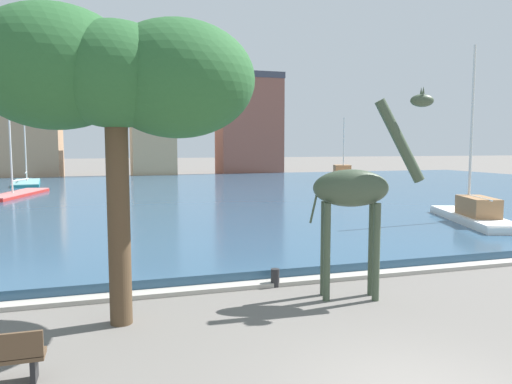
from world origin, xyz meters
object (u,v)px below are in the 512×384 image
sailboat_teal (27,184)px  sailboat_white (468,217)px  mooring_bollard (275,278)px  sailboat_red (12,198)px  shade_tree (116,76)px  sailboat_orange (343,178)px  giraffe_statue (357,192)px

sailboat_teal → sailboat_white: 38.47m
sailboat_teal → mooring_bollard: bearing=-72.6°
sailboat_red → sailboat_teal: (-0.87, 12.76, 0.02)m
sailboat_red → shade_tree: shade_tree is taller
shade_tree → mooring_bollard: 6.71m
sailboat_orange → mooring_bollard: sailboat_orange is taller
sailboat_white → mooring_bollard: 13.44m
sailboat_red → sailboat_orange: sailboat_orange is taller
sailboat_white → sailboat_teal: bearing=127.5°
mooring_bollard → sailboat_orange: bearing=59.8°
sailboat_red → shade_tree: 26.84m
giraffe_statue → sailboat_red: sailboat_red is taller
giraffe_statue → sailboat_red: 28.48m
giraffe_statue → sailboat_red: bearing=115.7°
sailboat_red → sailboat_orange: 30.30m
sailboat_white → shade_tree: 18.42m
sailboat_orange → mooring_bollard: size_ratio=14.48×
sailboat_teal → mooring_bollard: (11.56, -36.81, -0.10)m
sailboat_teal → shade_tree: bearing=-79.0°
sailboat_red → shade_tree: bearing=-75.6°
mooring_bollard → sailboat_red: bearing=114.0°
sailboat_white → mooring_bollard: (-11.87, -6.29, -0.29)m
sailboat_red → mooring_bollard: sailboat_red is taller
giraffe_statue → sailboat_orange: size_ratio=0.73×
sailboat_red → shade_tree: size_ratio=1.32×
mooring_bollard → sailboat_teal: bearing=107.4°
sailboat_red → mooring_bollard: (10.68, -24.05, -0.07)m
sailboat_red → sailboat_white: size_ratio=1.05×
giraffe_statue → sailboat_white: 13.05m
sailboat_orange → giraffe_statue: bearing=-116.8°
mooring_bollard → giraffe_statue: bearing=-42.7°
sailboat_teal → sailboat_white: bearing=-52.5°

